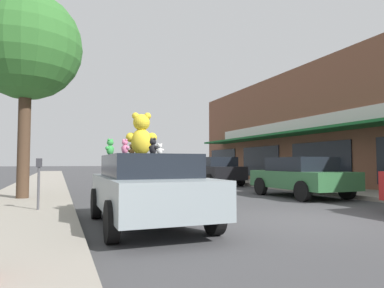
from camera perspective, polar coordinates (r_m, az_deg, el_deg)
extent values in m
plane|color=#424244|center=(8.33, 17.93, -12.09)|extent=(260.00, 260.00, 0.00)
cube|color=#19662D|center=(16.51, 24.77, 2.70)|extent=(1.65, 28.32, 0.12)
cube|color=silver|center=(17.14, 26.53, 4.39)|extent=(0.08, 26.97, 0.70)
cube|color=black|center=(19.01, 20.41, -2.69)|extent=(0.06, 4.27, 2.00)
cube|color=black|center=(23.50, 11.25, -2.87)|extent=(0.06, 4.27, 2.00)
cube|color=black|center=(28.40, 5.13, -2.95)|extent=(0.06, 4.27, 2.00)
cube|color=#8C999E|center=(7.32, -7.41, -8.04)|extent=(1.91, 4.34, 0.67)
cube|color=black|center=(7.30, -7.38, -3.61)|extent=(1.67, 2.39, 0.46)
cylinder|color=black|center=(8.52, -15.71, -9.51)|extent=(0.20, 0.71, 0.71)
cylinder|color=black|center=(8.89, -3.62, -9.35)|extent=(0.20, 0.71, 0.71)
cylinder|color=black|center=(5.88, -13.25, -12.49)|extent=(0.20, 0.71, 0.71)
cylinder|color=black|center=(6.40, 3.72, -11.80)|extent=(0.20, 0.71, 0.71)
ellipsoid|color=yellow|center=(7.67, -8.45, 0.34)|extent=(0.54, 0.49, 0.59)
sphere|color=yellow|center=(7.70, -8.42, 3.57)|extent=(0.46, 0.46, 0.37)
sphere|color=yellow|center=(7.72, -7.41, 4.64)|extent=(0.19, 0.19, 0.16)
sphere|color=yellow|center=(7.73, -9.41, 4.64)|extent=(0.19, 0.19, 0.16)
sphere|color=#FFFF4D|center=(7.86, -8.38, 3.27)|extent=(0.17, 0.17, 0.14)
sphere|color=yellow|center=(7.70, -6.67, 1.08)|extent=(0.26, 0.26, 0.22)
sphere|color=yellow|center=(7.72, -10.19, 1.10)|extent=(0.26, 0.26, 0.22)
ellipsoid|color=white|center=(7.34, -5.40, -1.22)|extent=(0.15, 0.14, 0.15)
sphere|color=white|center=(7.34, -5.39, -0.35)|extent=(0.13, 0.13, 0.10)
sphere|color=white|center=(7.34, -5.12, -0.05)|extent=(0.05, 0.05, 0.04)
sphere|color=white|center=(7.35, -5.66, -0.05)|extent=(0.05, 0.05, 0.04)
sphere|color=white|center=(7.38, -5.36, -0.41)|extent=(0.05, 0.05, 0.04)
sphere|color=white|center=(7.34, -4.91, -1.02)|extent=(0.07, 0.07, 0.06)
sphere|color=white|center=(7.36, -5.86, -1.02)|extent=(0.07, 0.07, 0.06)
ellipsoid|color=green|center=(7.88, -13.48, -1.00)|extent=(0.23, 0.23, 0.23)
sphere|color=green|center=(7.89, -13.47, 0.24)|extent=(0.21, 0.21, 0.15)
sphere|color=green|center=(7.94, -13.24, 0.63)|extent=(0.09, 0.09, 0.06)
sphere|color=green|center=(7.85, -13.69, 0.68)|extent=(0.09, 0.09, 0.06)
sphere|color=#5ADA6D|center=(7.93, -13.84, 0.17)|extent=(0.08, 0.08, 0.06)
sphere|color=green|center=(7.97, -13.17, -0.73)|extent=(0.12, 0.12, 0.08)
sphere|color=green|center=(7.82, -13.96, -0.68)|extent=(0.12, 0.12, 0.08)
ellipsoid|color=olive|center=(8.08, -10.00, -1.32)|extent=(0.13, 0.11, 0.16)
sphere|color=olive|center=(8.08, -10.00, -0.47)|extent=(0.11, 0.11, 0.10)
sphere|color=olive|center=(8.09, -9.73, -0.18)|extent=(0.05, 0.05, 0.04)
sphere|color=olive|center=(8.08, -10.26, -0.17)|extent=(0.05, 0.05, 0.04)
sphere|color=tan|center=(8.12, -10.04, -0.52)|extent=(0.04, 0.04, 0.04)
sphere|color=olive|center=(8.10, -9.55, -1.13)|extent=(0.06, 0.06, 0.06)
sphere|color=olive|center=(8.08, -10.48, -1.11)|extent=(0.06, 0.06, 0.06)
ellipsoid|color=pink|center=(6.66, -11.13, -0.88)|extent=(0.17, 0.18, 0.18)
sphere|color=pink|center=(6.67, -11.12, 0.26)|extent=(0.15, 0.15, 0.11)
sphere|color=pink|center=(6.64, -10.90, 0.65)|extent=(0.06, 0.06, 0.05)
sphere|color=pink|center=(6.70, -11.34, 0.62)|extent=(0.06, 0.06, 0.05)
sphere|color=#FFA3DA|center=(6.70, -10.80, 0.18)|extent=(0.06, 0.06, 0.04)
sphere|color=pink|center=(6.61, -10.68, -0.59)|extent=(0.09, 0.09, 0.07)
sphere|color=pink|center=(6.73, -11.44, -0.63)|extent=(0.09, 0.09, 0.07)
ellipsoid|color=black|center=(7.06, -6.53, -0.89)|extent=(0.20, 0.21, 0.21)
sphere|color=black|center=(7.06, -6.53, 0.39)|extent=(0.18, 0.18, 0.14)
sphere|color=black|center=(7.03, -6.26, 0.83)|extent=(0.08, 0.08, 0.06)
sphere|color=black|center=(7.10, -6.78, 0.79)|extent=(0.08, 0.08, 0.06)
sphere|color=#3A3A3D|center=(7.10, -6.18, 0.30)|extent=(0.07, 0.07, 0.05)
sphere|color=black|center=(7.00, -5.99, -0.57)|extent=(0.11, 0.11, 0.08)
sphere|color=black|center=(7.13, -6.91, -0.61)|extent=(0.11, 0.11, 0.08)
cube|color=#336B3D|center=(13.85, 17.69, -5.64)|extent=(2.00, 4.14, 0.64)
cube|color=black|center=(13.84, 17.65, -3.22)|extent=(1.76, 2.21, 0.53)
cylinder|color=black|center=(14.34, 11.38, -6.92)|extent=(0.20, 0.71, 0.71)
cylinder|color=black|center=(15.48, 17.54, -6.55)|extent=(0.20, 0.71, 0.71)
cylinder|color=black|center=(12.26, 17.93, -7.49)|extent=(0.20, 0.71, 0.71)
cylinder|color=black|center=(13.58, 24.39, -6.92)|extent=(0.20, 0.71, 0.71)
cube|color=black|center=(20.43, 3.91, -4.78)|extent=(1.98, 4.25, 0.74)
cube|color=black|center=(20.42, 3.90, -2.98)|extent=(1.75, 2.49, 0.54)
cylinder|color=black|center=(21.27, 0.01, -5.72)|extent=(0.20, 0.71, 0.71)
cylinder|color=black|center=(22.05, 4.74, -5.62)|extent=(0.20, 0.71, 0.71)
cylinder|color=black|center=(18.84, 2.94, -6.06)|extent=(0.20, 0.71, 0.71)
cylinder|color=black|center=(19.72, 8.12, -5.90)|extent=(0.20, 0.71, 0.71)
cylinder|color=#473323|center=(12.63, -26.24, -0.01)|extent=(0.39, 0.39, 3.56)
sphere|color=#33702D|center=(13.22, -25.88, 14.52)|extent=(3.63, 3.63, 3.63)
cylinder|color=#4C4C51|center=(9.37, -24.22, -6.76)|extent=(0.06, 0.06, 1.05)
cube|color=#2D2D33|center=(9.35, -24.13, -2.87)|extent=(0.14, 0.10, 0.22)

